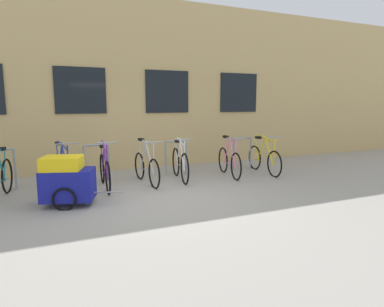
{
  "coord_description": "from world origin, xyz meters",
  "views": [
    {
      "loc": [
        -2.01,
        -6.09,
        1.86
      ],
      "look_at": [
        1.3,
        1.6,
        0.59
      ],
      "focal_mm": 31.08,
      "sensor_mm": 36.0,
      "label": 1
    }
  ],
  "objects_px": {
    "bicycle_pink": "(229,161)",
    "bicycle_teal": "(0,179)",
    "bicycle_white": "(180,163)",
    "bicycle_purple": "(105,171)",
    "bicycle_blue": "(63,172)",
    "bicycle_yellow": "(264,159)",
    "bike_trailer": "(67,180)",
    "bicycle_silver": "(146,167)"
  },
  "relations": [
    {
      "from": "bike_trailer",
      "to": "bicycle_white",
      "type": "bearing_deg",
      "value": 23.03
    },
    {
      "from": "bicycle_purple",
      "to": "bicycle_yellow",
      "type": "xyz_separation_m",
      "value": [
        4.2,
        -0.03,
        -0.01
      ]
    },
    {
      "from": "bicycle_white",
      "to": "bicycle_teal",
      "type": "bearing_deg",
      "value": -177.22
    },
    {
      "from": "bicycle_pink",
      "to": "bicycle_yellow",
      "type": "xyz_separation_m",
      "value": [
        1.05,
        -0.05,
        -0.0
      ]
    },
    {
      "from": "bicycle_purple",
      "to": "bicycle_silver",
      "type": "xyz_separation_m",
      "value": [
        0.96,
        0.06,
        -0.01
      ]
    },
    {
      "from": "bicycle_silver",
      "to": "bicycle_purple",
      "type": "bearing_deg",
      "value": -176.45
    },
    {
      "from": "bike_trailer",
      "to": "bicycle_pink",
      "type": "bearing_deg",
      "value": 14.54
    },
    {
      "from": "bicycle_white",
      "to": "bicycle_yellow",
      "type": "relative_size",
      "value": 0.97
    },
    {
      "from": "bicycle_teal",
      "to": "bicycle_silver",
      "type": "bearing_deg",
      "value": 2.57
    },
    {
      "from": "bicycle_pink",
      "to": "bicycle_teal",
      "type": "distance_m",
      "value": 5.18
    },
    {
      "from": "bicycle_silver",
      "to": "bike_trailer",
      "type": "bearing_deg",
      "value": -148.98
    },
    {
      "from": "bicycle_pink",
      "to": "bicycle_silver",
      "type": "distance_m",
      "value": 2.2
    },
    {
      "from": "bicycle_pink",
      "to": "bike_trailer",
      "type": "xyz_separation_m",
      "value": [
        -3.99,
        -1.03,
        0.09
      ]
    },
    {
      "from": "bicycle_pink",
      "to": "bicycle_silver",
      "type": "height_order",
      "value": "bicycle_silver"
    },
    {
      "from": "bicycle_white",
      "to": "bicycle_silver",
      "type": "height_order",
      "value": "bicycle_white"
    },
    {
      "from": "bicycle_blue",
      "to": "bicycle_silver",
      "type": "bearing_deg",
      "value": -3.26
    },
    {
      "from": "bicycle_blue",
      "to": "bicycle_purple",
      "type": "xyz_separation_m",
      "value": [
        0.85,
        -0.16,
        -0.02
      ]
    },
    {
      "from": "bicycle_white",
      "to": "bike_trailer",
      "type": "height_order",
      "value": "bicycle_white"
    },
    {
      "from": "bicycle_blue",
      "to": "bicycle_white",
      "type": "relative_size",
      "value": 1.06
    },
    {
      "from": "bicycle_pink",
      "to": "bicycle_silver",
      "type": "relative_size",
      "value": 0.97
    },
    {
      "from": "bicycle_pink",
      "to": "bicycle_purple",
      "type": "xyz_separation_m",
      "value": [
        -3.16,
        -0.02,
        0.0
      ]
    },
    {
      "from": "bicycle_white",
      "to": "bicycle_yellow",
      "type": "xyz_separation_m",
      "value": [
        2.37,
        -0.14,
        -0.02
      ]
    },
    {
      "from": "bicycle_pink",
      "to": "bicycle_white",
      "type": "relative_size",
      "value": 0.97
    },
    {
      "from": "bicycle_white",
      "to": "bicycle_teal",
      "type": "height_order",
      "value": "bicycle_white"
    },
    {
      "from": "bicycle_pink",
      "to": "bicycle_teal",
      "type": "relative_size",
      "value": 0.97
    },
    {
      "from": "bicycle_pink",
      "to": "bicycle_silver",
      "type": "bearing_deg",
      "value": 178.87
    },
    {
      "from": "bicycle_white",
      "to": "bicycle_purple",
      "type": "height_order",
      "value": "bicycle_purple"
    },
    {
      "from": "bicycle_pink",
      "to": "bike_trailer",
      "type": "height_order",
      "value": "bicycle_pink"
    },
    {
      "from": "bicycle_blue",
      "to": "bike_trailer",
      "type": "bearing_deg",
      "value": -88.71
    },
    {
      "from": "bicycle_pink",
      "to": "bicycle_yellow",
      "type": "distance_m",
      "value": 1.05
    },
    {
      "from": "bicycle_white",
      "to": "bicycle_purple",
      "type": "distance_m",
      "value": 1.83
    },
    {
      "from": "bicycle_teal",
      "to": "bicycle_yellow",
      "type": "relative_size",
      "value": 0.98
    },
    {
      "from": "bicycle_yellow",
      "to": "bike_trailer",
      "type": "bearing_deg",
      "value": -168.91
    },
    {
      "from": "bicycle_pink",
      "to": "bicycle_yellow",
      "type": "bearing_deg",
      "value": -2.61
    },
    {
      "from": "bicycle_pink",
      "to": "bicycle_silver",
      "type": "xyz_separation_m",
      "value": [
        -2.19,
        0.04,
        -0.0
      ]
    },
    {
      "from": "bicycle_white",
      "to": "bike_trailer",
      "type": "bearing_deg",
      "value": -156.97
    },
    {
      "from": "bicycle_white",
      "to": "bike_trailer",
      "type": "xyz_separation_m",
      "value": [
        -2.66,
        -1.13,
        0.07
      ]
    },
    {
      "from": "bicycle_pink",
      "to": "bicycle_teal",
      "type": "xyz_separation_m",
      "value": [
        -5.18,
        -0.09,
        0.01
      ]
    },
    {
      "from": "bicycle_white",
      "to": "bicycle_pink",
      "type": "bearing_deg",
      "value": -4.15
    },
    {
      "from": "bicycle_purple",
      "to": "bike_trailer",
      "type": "bearing_deg",
      "value": -129.13
    },
    {
      "from": "bicycle_silver",
      "to": "bicycle_teal",
      "type": "distance_m",
      "value": 2.98
    },
    {
      "from": "bicycle_blue",
      "to": "bike_trailer",
      "type": "distance_m",
      "value": 1.18
    }
  ]
}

